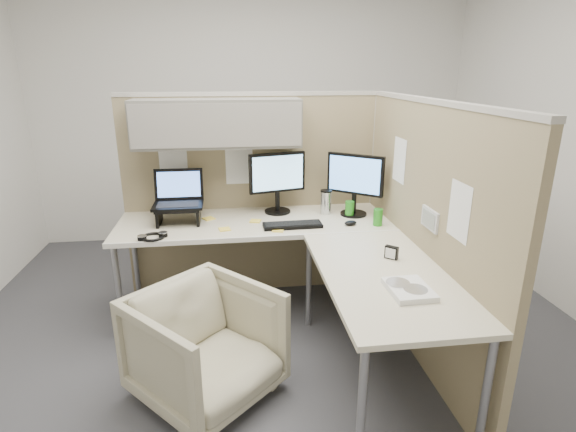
{
  "coord_description": "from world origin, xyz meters",
  "views": [
    {
      "loc": [
        -0.28,
        -2.59,
        1.79
      ],
      "look_at": [
        0.1,
        0.25,
        0.85
      ],
      "focal_mm": 28.0,
      "sensor_mm": 36.0,
      "label": 1
    }
  ],
  "objects": [
    {
      "name": "ground",
      "position": [
        0.0,
        0.0,
        0.0
      ],
      "size": [
        4.5,
        4.5,
        0.0
      ],
      "primitive_type": "plane",
      "color": "#3A3A40",
      "rests_on": "ground"
    },
    {
      "name": "partition_back",
      "position": [
        -0.22,
        0.83,
        1.1
      ],
      "size": [
        2.0,
        0.36,
        1.63
      ],
      "color": "#968662",
      "rests_on": "ground"
    },
    {
      "name": "partition_right",
      "position": [
        0.9,
        -0.07,
        0.82
      ],
      "size": [
        0.07,
        2.03,
        1.63
      ],
      "color": "#968662",
      "rests_on": "ground"
    },
    {
      "name": "desk",
      "position": [
        0.12,
        0.13,
        0.69
      ],
      "size": [
        2.0,
        1.98,
        0.73
      ],
      "color": "beige",
      "rests_on": "ground"
    },
    {
      "name": "office_chair",
      "position": [
        -0.45,
        -0.4,
        0.35
      ],
      "size": [
        0.94,
        0.94,
        0.7
      ],
      "primitive_type": "imported",
      "rotation": [
        0.0,
        0.0,
        0.74
      ],
      "color": "#BCB396",
      "rests_on": "ground"
    },
    {
      "name": "monitor_left",
      "position": [
        0.08,
        0.72,
        1.0
      ],
      "size": [
        0.44,
        0.2,
        0.47
      ],
      "rotation": [
        0.0,
        0.0,
        0.24
      ],
      "color": "black",
      "rests_on": "desk"
    },
    {
      "name": "monitor_right",
      "position": [
        0.65,
        0.58,
        1.0
      ],
      "size": [
        0.37,
        0.3,
        0.47
      ],
      "rotation": [
        0.0,
        0.0,
        -0.67
      ],
      "color": "black",
      "rests_on": "desk"
    },
    {
      "name": "laptop_station",
      "position": [
        -0.65,
        0.59,
        0.87
      ],
      "size": [
        0.35,
        0.3,
        0.37
      ],
      "color": "black",
      "rests_on": "desk"
    },
    {
      "name": "keyboard",
      "position": [
        0.15,
        0.37,
        0.74
      ],
      "size": [
        0.42,
        0.15,
        0.02
      ],
      "primitive_type": "cube",
      "rotation": [
        0.0,
        0.0,
        0.03
      ],
      "color": "black",
      "rests_on": "desk"
    },
    {
      "name": "mouse",
      "position": [
        0.56,
        0.35,
        0.75
      ],
      "size": [
        0.11,
        0.08,
        0.03
      ],
      "primitive_type": "ellipsoid",
      "rotation": [
        0.0,
        0.0,
        0.26
      ],
      "color": "black",
      "rests_on": "desk"
    },
    {
      "name": "travel_mug",
      "position": [
        0.45,
        0.64,
        0.82
      ],
      "size": [
        0.09,
        0.09,
        0.19
      ],
      "color": "silver",
      "rests_on": "desk"
    },
    {
      "name": "soda_can_green",
      "position": [
        0.75,
        0.32,
        0.79
      ],
      "size": [
        0.07,
        0.07,
        0.12
      ],
      "primitive_type": "cylinder",
      "color": "#268C1E",
      "rests_on": "desk"
    },
    {
      "name": "soda_can_silver",
      "position": [
        0.61,
        0.54,
        0.79
      ],
      "size": [
        0.07,
        0.07,
        0.12
      ],
      "primitive_type": "cylinder",
      "color": "#268C1E",
      "rests_on": "desk"
    },
    {
      "name": "sticky_note_d",
      "position": [
        -0.11,
        0.52,
        0.73
      ],
      "size": [
        0.09,
        0.09,
        0.01
      ],
      "primitive_type": "cube",
      "rotation": [
        0.0,
        0.0,
        -0.29
      ],
      "color": "yellow",
      "rests_on": "desk"
    },
    {
      "name": "sticky_note_c",
      "position": [
        -0.45,
        0.62,
        0.73
      ],
      "size": [
        0.1,
        0.1,
        0.01
      ],
      "primitive_type": "cube",
      "rotation": [
        0.0,
        0.0,
        0.54
      ],
      "color": "yellow",
      "rests_on": "desk"
    },
    {
      "name": "sticky_note_b",
      "position": [
        0.04,
        0.3,
        0.73
      ],
      "size": [
        0.09,
        0.09,
        0.01
      ],
      "primitive_type": "cube",
      "rotation": [
        0.0,
        0.0,
        -0.21
      ],
      "color": "yellow",
      "rests_on": "desk"
    },
    {
      "name": "sticky_note_a",
      "position": [
        -0.33,
        0.37,
        0.73
      ],
      "size": [
        0.09,
        0.09,
        0.01
      ],
      "primitive_type": "cube",
      "rotation": [
        0.0,
        0.0,
        0.2
      ],
      "color": "yellow",
      "rests_on": "desk"
    },
    {
      "name": "headphones",
      "position": [
        -0.8,
        0.26,
        0.74
      ],
      "size": [
        0.2,
        0.2,
        0.03
      ],
      "rotation": [
        0.0,
        0.0,
        0.36
      ],
      "color": "black",
      "rests_on": "desk"
    },
    {
      "name": "paper_stack",
      "position": [
        0.58,
        -0.68,
        0.75
      ],
      "size": [
        0.21,
        0.26,
        0.03
      ],
      "rotation": [
        0.0,
        0.0,
        0.03
      ],
      "color": "white",
      "rests_on": "desk"
    },
    {
      "name": "desk_clock",
      "position": [
        0.64,
        -0.27,
        0.77
      ],
      "size": [
        0.08,
        0.07,
        0.08
      ],
      "rotation": [
        0.0,
        0.0,
        -0.74
      ],
      "color": "black",
      "rests_on": "desk"
    }
  ]
}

